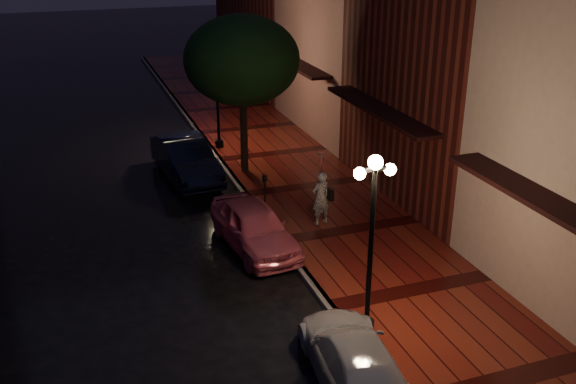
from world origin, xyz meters
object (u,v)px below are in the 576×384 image
object	(u,v)px
navy_car	(186,159)
silver_car	(353,358)
woman_with_umbrella	(321,176)
parking_meter	(265,190)
streetlamp_far	(217,90)
streetlamp_near	(371,236)
street_tree	(242,63)
pink_car	(254,227)

from	to	relation	value
navy_car	silver_car	bearing A→B (deg)	-91.26
woman_with_umbrella	parking_meter	world-z (taller)	woman_with_umbrella
navy_car	silver_car	distance (m)	12.68
streetlamp_far	parking_meter	world-z (taller)	streetlamp_far
woman_with_umbrella	parking_meter	bearing A→B (deg)	-56.66
streetlamp_far	woman_with_umbrella	distance (m)	8.44
streetlamp_near	street_tree	size ratio (longest dim) A/B	0.74
navy_car	silver_car	world-z (taller)	navy_car
pink_car	silver_car	distance (m)	6.42
streetlamp_near	woman_with_umbrella	bearing A→B (deg)	78.19
woman_with_umbrella	streetlamp_far	bearing A→B (deg)	-94.38
woman_with_umbrella	streetlamp_near	bearing A→B (deg)	65.66
pink_car	navy_car	world-z (taller)	navy_car
streetlamp_far	woman_with_umbrella	size ratio (longest dim) A/B	1.79
navy_car	woman_with_umbrella	distance (m)	6.51
street_tree	silver_car	size ratio (longest dim) A/B	1.45
streetlamp_far	navy_car	size ratio (longest dim) A/B	0.94
woman_with_umbrella	parking_meter	distance (m)	2.10
pink_car	parking_meter	size ratio (longest dim) A/B	3.08
street_tree	pink_car	xyz separation A→B (m)	(-1.40, -5.89, -3.56)
streetlamp_near	navy_car	xyz separation A→B (m)	(-1.91, 11.33, -1.84)
silver_car	parking_meter	xyz separation A→B (m)	(0.75, 8.35, 0.36)
silver_car	street_tree	bearing A→B (deg)	-88.93
street_tree	parking_meter	world-z (taller)	street_tree
silver_car	parking_meter	size ratio (longest dim) A/B	3.08
navy_car	woman_with_umbrella	bearing A→B (deg)	-66.79
silver_car	parking_meter	bearing A→B (deg)	-88.45
navy_car	silver_car	xyz separation A→B (m)	(0.96, -12.64, -0.17)
silver_car	pink_car	bearing A→B (deg)	-81.65
silver_car	parking_meter	distance (m)	8.39
street_tree	silver_car	xyz separation A→B (m)	(-1.21, -12.30, -3.66)
pink_car	parking_meter	bearing A→B (deg)	58.03
streetlamp_near	silver_car	bearing A→B (deg)	-125.94
street_tree	woman_with_umbrella	xyz separation A→B (m)	(0.93, -5.30, -2.50)
navy_car	streetlamp_near	bearing A→B (deg)	-86.03
silver_car	parking_meter	world-z (taller)	parking_meter
navy_car	parking_meter	distance (m)	4.62
silver_car	woman_with_umbrella	bearing A→B (deg)	-100.32
parking_meter	navy_car	bearing A→B (deg)	95.18
pink_car	silver_car	size ratio (longest dim) A/B	1.00
streetlamp_near	streetlamp_far	distance (m)	14.00
streetlamp_far	silver_car	world-z (taller)	streetlamp_far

